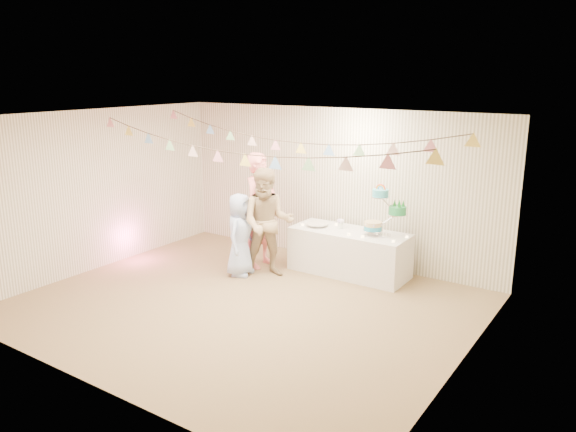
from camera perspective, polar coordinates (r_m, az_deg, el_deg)
The scene contains 25 objects.
floor at distance 7.95m, azimuth -4.47°, elevation -9.06°, with size 6.00×6.00×0.00m, color brown.
ceiling at distance 7.32m, azimuth -4.87°, elevation 9.97°, with size 6.00×6.00×0.00m, color white.
back_wall at distance 9.56m, azimuth 4.69°, elevation 3.14°, with size 6.00×6.00×0.00m, color white.
front_wall at distance 5.87m, azimuth -20.03°, elevation -4.96°, with size 6.00×6.00×0.00m, color white.
left_wall at distance 9.65m, azimuth -18.79°, elevation 2.51°, with size 5.00×5.00×0.00m, color white.
right_wall at distance 6.19m, azimuth 17.72°, elevation -3.76°, with size 5.00×5.00×0.00m, color white.
table at distance 9.08m, azimuth 6.24°, elevation -3.68°, with size 1.90×0.76×0.71m, color silver.
cake_stand at distance 8.68m, azimuth 9.74°, elevation 0.65°, with size 0.67×0.40×0.75m, color silver, non-canonical shape.
cake_bottom at distance 8.76m, azimuth 8.61°, elevation -1.14°, with size 0.31×0.31×0.15m, color teal, non-canonical shape.
cake_middle at distance 8.70m, azimuth 11.06°, elevation 0.48°, with size 0.27×0.27×0.22m, color #1C8142, non-canonical shape.
cake_top_tier at distance 8.63m, azimuth 9.37°, elevation 2.27°, with size 0.25×0.25×0.19m, color #41B6CD, non-canonical shape.
platter at distance 9.19m, azimuth 2.98°, elevation -0.76°, with size 0.36×0.36×0.02m, color white.
posy at distance 9.07m, azimuth 5.38°, elevation -0.55°, with size 0.14×0.14×0.16m, color white, non-canonical shape.
person_adult_a at distance 9.25m, azimuth -2.80°, elevation 0.58°, with size 0.70×0.46×1.91m, color pink.
person_adult_b at distance 8.80m, azimuth -2.10°, elevation -0.70°, with size 0.84×0.66×1.74m, color tan.
person_child at distance 8.92m, azimuth -4.90°, elevation -1.89°, with size 0.65×0.42×1.33m, color #AAC0F1.
bunting_back at distance 8.23m, azimuth 0.01°, elevation 8.75°, with size 5.60×1.10×0.40m, color pink, non-canonical shape.
bunting_front at distance 7.19m, azimuth -5.82°, elevation 7.63°, with size 5.60×0.90×0.36m, color #72A5E5, non-canonical shape.
tealight_0 at distance 9.23m, azimuth 1.47°, elevation -0.89°, with size 0.04×0.04×0.03m, color #FFD88C.
tealight_1 at distance 9.28m, azimuth 4.91°, elevation -0.85°, with size 0.04×0.04×0.03m, color #FFD88C.
tealight_2 at distance 8.74m, azimuth 6.21°, elevation -1.85°, with size 0.04×0.04×0.03m, color #FFD88C.
tealight_3 at distance 9.01m, azimuth 8.92°, elevation -1.44°, with size 0.04×0.04×0.03m, color #FFD88C.
tealight_4 at distance 8.48m, azimuth 10.65°, elevation -2.52°, with size 0.04×0.04×0.03m, color #FFD88C.
tealight_5 at distance 8.75m, azimuth 11.99°, elevation -2.07°, with size 0.04×0.04×0.03m, color #FFD88C.
tealight_6 at distance 8.64m, azimuth 7.60°, elevation -2.08°, with size 0.04×0.04×0.03m, color #FFD88C.
Camera 1 is at (4.56, -5.70, 3.15)m, focal length 35.00 mm.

